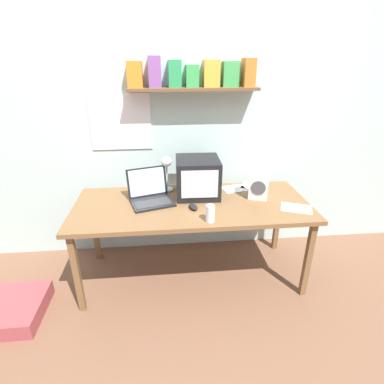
# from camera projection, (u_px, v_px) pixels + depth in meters

# --- Properties ---
(ground_plane) EXTENTS (12.00, 12.00, 0.00)m
(ground_plane) POSITION_uv_depth(u_px,v_px,m) (192.00, 274.00, 2.72)
(ground_plane) COLOR brown
(back_wall) EXTENTS (5.60, 0.24, 2.60)m
(back_wall) POSITION_uv_depth(u_px,v_px,m) (186.00, 118.00, 2.67)
(back_wall) COLOR silver
(back_wall) RESTS_ON ground_plane
(corner_desk) EXTENTS (1.90, 0.79, 0.72)m
(corner_desk) POSITION_uv_depth(u_px,v_px,m) (192.00, 209.00, 2.45)
(corner_desk) COLOR brown
(corner_desk) RESTS_ON ground_plane
(crt_monitor) EXTENTS (0.37, 0.37, 0.32)m
(crt_monitor) POSITION_uv_depth(u_px,v_px,m) (198.00, 177.00, 2.52)
(crt_monitor) COLOR black
(crt_monitor) RESTS_ON corner_desk
(laptop) EXTENTS (0.40, 0.38, 0.26)m
(laptop) POSITION_uv_depth(u_px,v_px,m) (150.00, 193.00, 2.45)
(laptop) COLOR black
(laptop) RESTS_ON corner_desk
(desk_lamp) EXTENTS (0.11, 0.15, 0.33)m
(desk_lamp) POSITION_uv_depth(u_px,v_px,m) (167.00, 168.00, 2.55)
(desk_lamp) COLOR white
(desk_lamp) RESTS_ON corner_desk
(juice_glass) EXTENTS (0.06, 0.06, 0.13)m
(juice_glass) POSITION_uv_depth(u_px,v_px,m) (210.00, 214.00, 2.14)
(juice_glass) COLOR white
(juice_glass) RESTS_ON corner_desk
(space_heater) EXTENTS (0.19, 0.18, 0.26)m
(space_heater) POSITION_uv_depth(u_px,v_px,m) (259.00, 183.00, 2.48)
(space_heater) COLOR white
(space_heater) RESTS_ON corner_desk
(computer_mouse) EXTENTS (0.09, 0.12, 0.03)m
(computer_mouse) POSITION_uv_depth(u_px,v_px,m) (193.00, 207.00, 2.33)
(computer_mouse) COLOR black
(computer_mouse) RESTS_ON corner_desk
(printed_handout) EXTENTS (0.25, 0.23, 0.00)m
(printed_handout) POSITION_uv_depth(u_px,v_px,m) (253.00, 186.00, 2.74)
(printed_handout) COLOR silver
(printed_handout) RESTS_ON corner_desk
(loose_paper_near_laptop) EXTENTS (0.28, 0.24, 0.00)m
(loose_paper_near_laptop) POSITION_uv_depth(u_px,v_px,m) (296.00, 208.00, 2.34)
(loose_paper_near_laptop) COLOR silver
(loose_paper_near_laptop) RESTS_ON corner_desk
(loose_paper_near_monitor) EXTENTS (0.24, 0.20, 0.00)m
(loose_paper_near_monitor) POSITION_uv_depth(u_px,v_px,m) (234.00, 189.00, 2.70)
(loose_paper_near_monitor) COLOR white
(loose_paper_near_monitor) RESTS_ON corner_desk
(floor_cushion) EXTENTS (0.47, 0.47, 0.13)m
(floor_cushion) POSITION_uv_depth(u_px,v_px,m) (11.00, 310.00, 2.25)
(floor_cushion) COLOR #9D4347
(floor_cushion) RESTS_ON ground_plane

